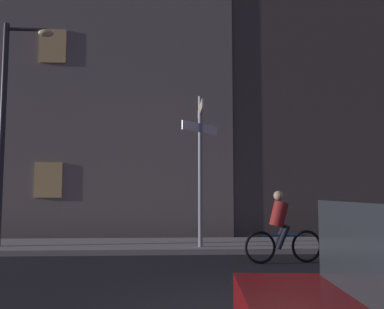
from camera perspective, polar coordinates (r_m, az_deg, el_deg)
The scene contains 5 objects.
sidewalk_kerb at distance 11.99m, azimuth 2.57°, elevation -12.52°, with size 40.00×2.74×0.14m, color gray.
signpost at distance 11.03m, azimuth 1.18°, elevation -0.16°, with size 1.04×1.68×4.05m.
street_lamp at distance 12.41m, azimuth -24.14°, elevation 5.27°, with size 1.39×0.28×6.17m.
cyclist at distance 9.53m, azimuth 12.34°, elevation -10.16°, with size 1.81×0.37×1.61m.
building_right_block at distance 22.19m, azimuth 14.28°, elevation 19.59°, with size 13.89×9.87×21.74m.
Camera 1 is at (-1.14, -5.06, 1.56)m, focal length 38.23 mm.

